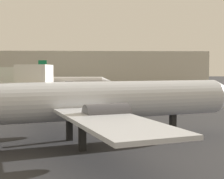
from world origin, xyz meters
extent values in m
cylinder|color=silver|center=(2.56, 12.82, 3.49)|extent=(23.79, 10.67, 3.05)
cube|color=silver|center=(1.42, 12.43, 3.03)|extent=(12.47, 26.54, 0.23)
cylinder|color=#4C4C54|center=(0.47, 17.46, 2.88)|extent=(3.31, 2.58, 1.74)
cylinder|color=#4C4C54|center=(3.74, 7.87, 2.88)|extent=(3.31, 2.58, 1.74)
cube|color=black|center=(9.86, 15.31, 0.98)|extent=(0.61, 0.61, 1.96)
cube|color=black|center=(0.79, 14.26, 0.98)|extent=(0.61, 0.61, 1.96)
cube|color=black|center=(2.04, 10.60, 0.98)|extent=(0.61, 0.61, 1.96)
cylinder|color=white|center=(-4.25, 81.77, 2.72)|extent=(17.85, 3.10, 2.58)
cone|color=white|center=(6.05, 82.07, 2.72)|extent=(2.91, 2.66, 2.58)
cone|color=white|center=(-14.55, 81.46, 2.72)|extent=(2.91, 2.66, 2.58)
cube|color=white|center=(-5.14, 81.74, 2.33)|extent=(4.48, 22.58, 0.18)
cube|color=white|center=(-12.76, 81.52, 2.98)|extent=(1.97, 6.31, 0.12)
cube|color=#147F4C|center=(-12.39, 81.53, 6.39)|extent=(2.39, 0.29, 4.77)
cylinder|color=#4C4C54|center=(-4.73, 86.03, 2.20)|extent=(2.28, 1.41, 1.34)
cylinder|color=#4C4C54|center=(-4.48, 77.49, 2.20)|extent=(2.28, 1.41, 1.34)
cube|color=black|center=(1.44, 81.94, 0.72)|extent=(0.38, 0.38, 1.43)
cube|color=black|center=(-5.18, 83.23, 0.72)|extent=(0.38, 0.38, 1.43)
cube|color=black|center=(-5.10, 80.25, 0.72)|extent=(0.38, 0.38, 1.43)
cube|color=silver|center=(-1.85, 13.21, 4.95)|extent=(2.64, 3.00, 2.80)
cube|color=beige|center=(-5.51, 112.42, 6.36)|extent=(98.07, 20.27, 12.72)
camera|label=1|loc=(3.09, -13.09, 5.91)|focal=52.29mm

